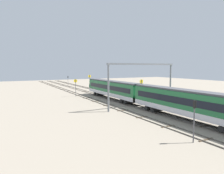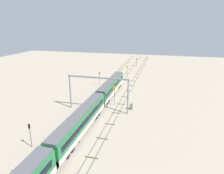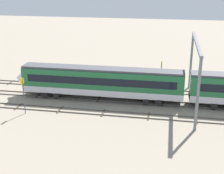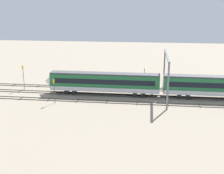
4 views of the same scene
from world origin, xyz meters
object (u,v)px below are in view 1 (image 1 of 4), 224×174
signal_light_trackside_departure (68,79)px  relay_cabinet (162,99)px  speed_sign_near_foreground (141,88)px  signal_light_trackside_approach (194,115)px  speed_sign_mid_trackside (76,85)px  speed_sign_far_trackside (90,81)px  overhead_gantry (142,75)px

signal_light_trackside_departure → relay_cabinet: signal_light_trackside_departure is taller
speed_sign_near_foreground → signal_light_trackside_approach: size_ratio=1.16×
signal_light_trackside_approach → speed_sign_near_foreground: bearing=-23.7°
speed_sign_mid_trackside → speed_sign_far_trackside: size_ratio=0.87×
speed_sign_mid_trackside → speed_sign_far_trackside: bearing=-40.1°
speed_sign_far_trackside → signal_light_trackside_approach: size_ratio=1.20×
overhead_gantry → signal_light_trackside_approach: bearing=159.6°
speed_sign_near_foreground → relay_cabinet: speed_sign_near_foreground is taller
overhead_gantry → relay_cabinet: size_ratio=9.90×
overhead_gantry → relay_cabinet: (3.00, -8.44, -5.97)m
overhead_gantry → speed_sign_near_foreground: bearing=-35.4°
relay_cabinet → speed_sign_near_foreground: bearing=72.4°
signal_light_trackside_departure → speed_sign_far_trackside: bearing=179.5°
speed_sign_far_trackside → signal_light_trackside_departure: speed_sign_far_trackside is taller
speed_sign_near_foreground → speed_sign_mid_trackside: 20.51m
speed_sign_mid_trackside → signal_light_trackside_approach: speed_sign_mid_trackside is taller
overhead_gantry → signal_light_trackside_departure: 60.08m
overhead_gantry → relay_cabinet: bearing=-70.4°
speed_sign_mid_trackside → signal_light_trackside_approach: 41.22m
speed_sign_near_foreground → signal_light_trackside_departure: speed_sign_near_foreground is taller
signal_light_trackside_approach → signal_light_trackside_departure: (78.71, -8.97, -0.28)m
speed_sign_mid_trackside → overhead_gantry: bearing=-162.9°
signal_light_trackside_approach → signal_light_trackside_departure: 79.22m
overhead_gantry → relay_cabinet: 10.77m
signal_light_trackside_approach → relay_cabinet: (21.80, -15.44, -2.33)m
signal_light_trackside_departure → signal_light_trackside_approach: bearing=173.5°
signal_light_trackside_approach → signal_light_trackside_departure: signal_light_trackside_approach is taller
speed_sign_mid_trackside → speed_sign_near_foreground: bearing=-150.2°
speed_sign_near_foreground → signal_light_trackside_approach: speed_sign_near_foreground is taller
overhead_gantry → speed_sign_far_trackside: 32.88m
overhead_gantry → speed_sign_mid_trackside: 23.71m
speed_sign_far_trackside → signal_light_trackside_departure: 27.24m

